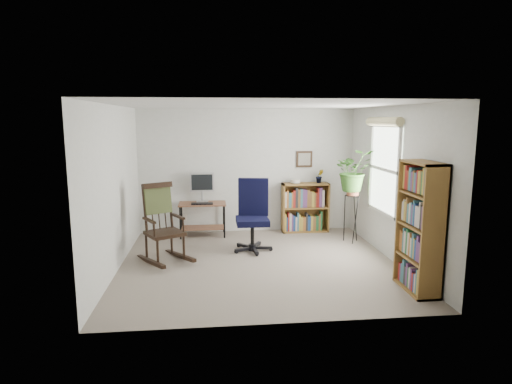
{
  "coord_description": "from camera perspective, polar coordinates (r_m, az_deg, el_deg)",
  "views": [
    {
      "loc": [
        -0.71,
        -6.29,
        2.18
      ],
      "look_at": [
        0.0,
        0.4,
        1.05
      ],
      "focal_mm": 30.0,
      "sensor_mm": 36.0,
      "label": 1
    }
  ],
  "objects": [
    {
      "name": "spider_plant",
      "position": [
        7.73,
        12.97,
        5.47
      ],
      "size": [
        1.69,
        1.88,
        1.46
      ],
      "primitive_type": "imported",
      "color": "#305E21",
      "rests_on": "plant_stand"
    },
    {
      "name": "keyboard",
      "position": [
        8.02,
        -7.19,
        -1.55
      ],
      "size": [
        0.4,
        0.15,
        0.02
      ],
      "primitive_type": "cube",
      "color": "black",
      "rests_on": "desk"
    },
    {
      "name": "low_bookshelf",
      "position": [
        8.49,
        6.56,
        -2.05
      ],
      "size": [
        0.92,
        0.31,
        0.97
      ],
      "primitive_type": null,
      "color": "brown",
      "rests_on": "floor"
    },
    {
      "name": "wall_front",
      "position": [
        4.46,
        3.25,
        -3.2
      ],
      "size": [
        4.2,
        0.0,
        2.4
      ],
      "primitive_type": "cube",
      "color": "silver",
      "rests_on": "ground"
    },
    {
      "name": "plant_stand",
      "position": [
        7.89,
        12.66,
        -2.97
      ],
      "size": [
        0.33,
        0.33,
        1.01
      ],
      "primitive_type": null,
      "rotation": [
        0.0,
        0.0,
        0.22
      ],
      "color": "black",
      "rests_on": "floor"
    },
    {
      "name": "rocking_chair",
      "position": [
        6.76,
        -12.12,
        -4.01
      ],
      "size": [
        1.09,
        1.25,
        1.24
      ],
      "primitive_type": null,
      "rotation": [
        0.0,
        0.0,
        0.51
      ],
      "color": "black",
      "rests_on": "floor"
    },
    {
      "name": "potted_plant_small",
      "position": [
        8.47,
        8.47,
        1.58
      ],
      "size": [
        0.13,
        0.24,
        0.11
      ],
      "primitive_type": "imported",
      "color": "#305E21",
      "rests_on": "low_bookshelf"
    },
    {
      "name": "monitor",
      "position": [
        8.23,
        -7.2,
        0.63
      ],
      "size": [
        0.46,
        0.16,
        0.56
      ],
      "primitive_type": null,
      "color": "#ACACB1",
      "rests_on": "desk"
    },
    {
      "name": "office_chair",
      "position": [
        7.15,
        -0.49,
        -3.12
      ],
      "size": [
        0.77,
        0.77,
        1.23
      ],
      "primitive_type": null,
      "rotation": [
        0.0,
        0.0,
        -0.17
      ],
      "color": "black",
      "rests_on": "floor"
    },
    {
      "name": "tall_bookshelf",
      "position": [
        5.83,
        21.0,
        -4.41
      ],
      "size": [
        0.31,
        0.73,
        1.68
      ],
      "primitive_type": null,
      "color": "brown",
      "rests_on": "floor"
    },
    {
      "name": "ceiling",
      "position": [
        6.33,
        0.39,
        11.52
      ],
      "size": [
        4.2,
        4.0,
        0.0
      ],
      "primitive_type": "cube",
      "color": "silver",
      "rests_on": "ground"
    },
    {
      "name": "wall_left",
      "position": [
        6.52,
        -18.3,
        0.4
      ],
      "size": [
        0.0,
        4.0,
        2.4
      ],
      "primitive_type": "cube",
      "color": "silver",
      "rests_on": "ground"
    },
    {
      "name": "framed_picture",
      "position": [
        8.49,
        6.46,
        4.37
      ],
      "size": [
        0.32,
        0.04,
        0.32
      ],
      "primitive_type": null,
      "color": "black",
      "rests_on": "wall_back"
    },
    {
      "name": "window",
      "position": [
        7.19,
        16.67,
        2.91
      ],
      "size": [
        0.12,
        1.2,
        1.5
      ],
      "primitive_type": null,
      "color": "silver",
      "rests_on": "wall_right"
    },
    {
      "name": "floor",
      "position": [
        6.69,
        0.36,
        -9.47
      ],
      "size": [
        4.2,
        4.0,
        0.0
      ],
      "primitive_type": "cube",
      "color": "gray",
      "rests_on": "ground"
    },
    {
      "name": "wall_right",
      "position": [
        6.96,
        17.83,
        0.98
      ],
      "size": [
        0.0,
        4.0,
        2.4
      ],
      "primitive_type": "cube",
      "color": "silver",
      "rests_on": "ground"
    },
    {
      "name": "wall_back",
      "position": [
        8.38,
        -1.15,
        2.82
      ],
      "size": [
        4.2,
        0.0,
        2.4
      ],
      "primitive_type": "cube",
      "color": "silver",
      "rests_on": "ground"
    },
    {
      "name": "desk",
      "position": [
        8.21,
        -7.13,
        -3.65
      ],
      "size": [
        0.88,
        0.49,
        0.64
      ],
      "primitive_type": null,
      "color": "brown",
      "rests_on": "floor"
    }
  ]
}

